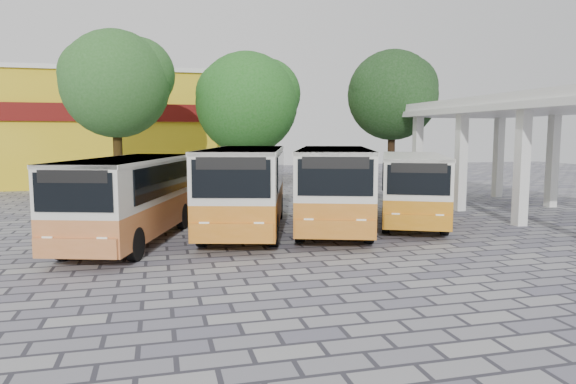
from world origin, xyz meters
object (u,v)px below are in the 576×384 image
object	(u,v)px
bus_centre_left	(246,183)
bus_centre_right	(334,182)
bus_far_right	(412,184)
bus_far_left	(130,194)

from	to	relation	value
bus_centre_left	bus_centre_right	distance (m)	3.50
bus_far_right	bus_centre_left	bearing A→B (deg)	-154.37
bus_far_left	bus_centre_right	bearing A→B (deg)	24.44
bus_centre_right	bus_far_right	size ratio (longest dim) A/B	1.10
bus_far_left	bus_centre_right	world-z (taller)	bus_centre_right
bus_centre_left	bus_centre_right	size ratio (longest dim) A/B	1.00
bus_far_left	bus_centre_left	bearing A→B (deg)	33.26
bus_centre_left	bus_far_right	bearing A→B (deg)	15.81
bus_far_right	bus_centre_right	bearing A→B (deg)	-149.37
bus_centre_right	bus_centre_left	bearing A→B (deg)	-165.63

